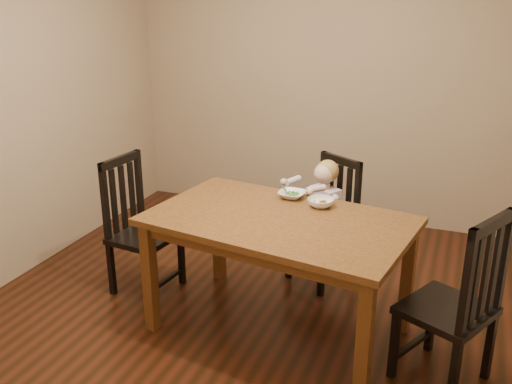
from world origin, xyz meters
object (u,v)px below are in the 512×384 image
at_px(bowl_peas, 292,195).
at_px(chair_right, 456,304).
at_px(dining_table, 279,232).
at_px(chair_left, 139,228).
at_px(toddler, 323,209).
at_px(bowl_veg, 321,203).
at_px(chair_child, 327,223).

bearing_deg(bowl_peas, chair_right, -25.42).
bearing_deg(dining_table, chair_left, 171.26).
xyz_separation_m(chair_left, toddler, (1.28, 0.62, 0.11)).
bearing_deg(bowl_peas, bowl_veg, -22.19).
relative_size(toddler, bowl_veg, 2.93).
bearing_deg(chair_left, toddler, 122.50).
bearing_deg(chair_child, chair_left, 57.69).
relative_size(dining_table, chair_left, 1.71).
bearing_deg(chair_left, dining_table, 88.06).
xyz_separation_m(dining_table, toddler, (0.09, 0.80, -0.12)).
bearing_deg(chair_left, chair_child, 123.59).
bearing_deg(dining_table, chair_right, -8.40).
relative_size(dining_table, bowl_peas, 9.59).
bearing_deg(dining_table, toddler, 83.55).
relative_size(chair_child, chair_left, 0.95).
bearing_deg(bowl_veg, bowl_peas, 157.81).
height_order(chair_left, toddler, chair_left).
distance_m(chair_left, bowl_peas, 1.22).
height_order(dining_table, bowl_veg, bowl_veg).
height_order(chair_left, bowl_veg, chair_left).
distance_m(dining_table, chair_left, 1.23).
distance_m(dining_table, chair_child, 0.89).
relative_size(chair_child, bowl_veg, 5.64).
distance_m(chair_child, toddler, 0.14).
bearing_deg(chair_left, bowl_veg, 101.33).
bearing_deg(chair_child, dining_table, 113.01).
bearing_deg(chair_left, bowl_peas, 106.94).
height_order(chair_right, bowl_peas, chair_right).
height_order(chair_right, toddler, chair_right).
xyz_separation_m(dining_table, bowl_veg, (0.20, 0.29, 0.13)).
xyz_separation_m(chair_left, bowl_veg, (1.39, 0.11, 0.36)).
distance_m(chair_right, bowl_veg, 1.10).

